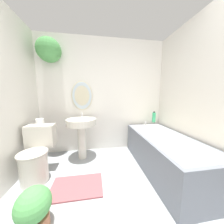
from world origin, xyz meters
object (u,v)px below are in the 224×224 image
at_px(toilet, 37,155).
at_px(pedestal_sink, 82,128).
at_px(shampoo_bottle, 154,117).
at_px(potted_plant, 34,208).
at_px(bathtub, 164,152).
at_px(toilet_paper_roll, 40,122).

height_order(toilet, pedestal_sink, pedestal_sink).
relative_size(shampoo_bottle, potted_plant, 0.58).
bearing_deg(pedestal_sink, bathtub, -21.82).
height_order(toilet, toilet_paper_roll, toilet_paper_roll).
relative_size(toilet, shampoo_bottle, 3.23).
bearing_deg(toilet, shampoo_bottle, 15.08).
height_order(toilet, potted_plant, toilet).
bearing_deg(toilet, toilet_paper_roll, 90.00).
xyz_separation_m(bathtub, shampoo_bottle, (0.17, 0.68, 0.45)).
relative_size(toilet, bathtub, 0.46).
distance_m(toilet, potted_plant, 0.79).
bearing_deg(toilet, bathtub, -2.99).
bearing_deg(pedestal_sink, potted_plant, -104.32).
relative_size(pedestal_sink, shampoo_bottle, 3.76).
bearing_deg(pedestal_sink, shampoo_bottle, 4.83).
height_order(pedestal_sink, toilet_paper_roll, pedestal_sink).
distance_m(pedestal_sink, potted_plant, 1.27).
bearing_deg(pedestal_sink, toilet_paper_roll, -155.80).
xyz_separation_m(bathtub, toilet_paper_roll, (-1.97, 0.28, 0.51)).
bearing_deg(bathtub, potted_plant, -159.62).
distance_m(shampoo_bottle, toilet_paper_roll, 2.18).
bearing_deg(shampoo_bottle, toilet, -164.92).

